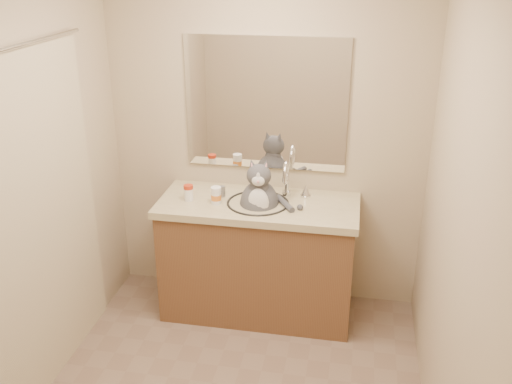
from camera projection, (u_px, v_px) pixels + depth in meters
room at (224, 215)px, 2.80m from camera, size 2.22×2.52×2.42m
vanity at (258, 255)px, 3.97m from camera, size 1.34×0.59×1.12m
mirror at (266, 104)px, 3.82m from camera, size 1.10×0.02×0.90m
shower_curtain at (43, 221)px, 3.13m from camera, size 0.02×1.30×1.93m
cat at (259, 202)px, 3.78m from camera, size 0.40×0.32×0.52m
pill_bottle_redcap at (189, 193)px, 3.81m from camera, size 0.08×0.08×0.11m
pill_bottle_orange at (216, 196)px, 3.76m from camera, size 0.09×0.09×0.12m
grey_canister at (222, 191)px, 3.88m from camera, size 0.05×0.05×0.07m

